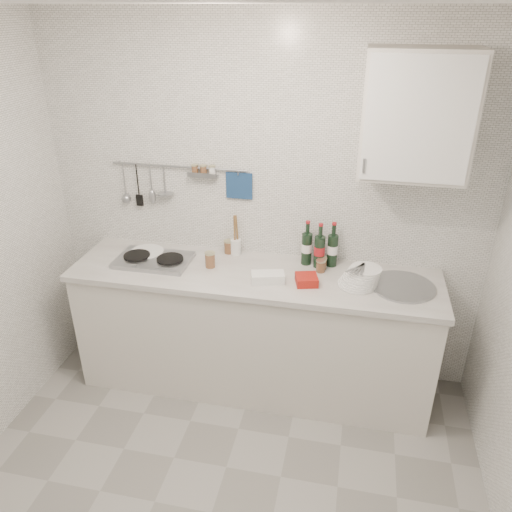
{
  "coord_description": "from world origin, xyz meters",
  "views": [
    {
      "loc": [
        0.61,
        -1.71,
        2.5
      ],
      "look_at": [
        0.06,
        0.9,
        1.14
      ],
      "focal_mm": 35.0,
      "sensor_mm": 36.0,
      "label": 1
    }
  ],
  "objects_px": {
    "wall_cabinet": "(417,115)",
    "utensil_crock": "(236,245)",
    "plate_stack_sink": "(361,277)",
    "plate_stack_hob": "(146,253)",
    "wine_bottles": "(320,244)"
  },
  "relations": [
    {
      "from": "plate_stack_sink",
      "to": "wine_bottles",
      "type": "bearing_deg",
      "value": 143.78
    },
    {
      "from": "plate_stack_hob",
      "to": "utensil_crock",
      "type": "bearing_deg",
      "value": 14.78
    },
    {
      "from": "plate_stack_sink",
      "to": "utensil_crock",
      "type": "relative_size",
      "value": 0.88
    },
    {
      "from": "wine_bottles",
      "to": "utensil_crock",
      "type": "height_order",
      "value": "wine_bottles"
    },
    {
      "from": "wine_bottles",
      "to": "utensil_crock",
      "type": "distance_m",
      "value": 0.6
    },
    {
      "from": "wall_cabinet",
      "to": "plate_stack_sink",
      "type": "bearing_deg",
      "value": -146.5
    },
    {
      "from": "plate_stack_hob",
      "to": "plate_stack_sink",
      "type": "height_order",
      "value": "plate_stack_sink"
    },
    {
      "from": "wall_cabinet",
      "to": "plate_stack_hob",
      "type": "xyz_separation_m",
      "value": [
        -1.69,
        -0.04,
        -1.01
      ]
    },
    {
      "from": "wall_cabinet",
      "to": "utensil_crock",
      "type": "height_order",
      "value": "wall_cabinet"
    },
    {
      "from": "wall_cabinet",
      "to": "plate_stack_sink",
      "type": "xyz_separation_m",
      "value": [
        -0.21,
        -0.14,
        -0.98
      ]
    },
    {
      "from": "plate_stack_sink",
      "to": "wine_bottles",
      "type": "height_order",
      "value": "wine_bottles"
    },
    {
      "from": "wall_cabinet",
      "to": "utensil_crock",
      "type": "distance_m",
      "value": 1.45
    },
    {
      "from": "wall_cabinet",
      "to": "wine_bottles",
      "type": "height_order",
      "value": "wall_cabinet"
    },
    {
      "from": "plate_stack_sink",
      "to": "wall_cabinet",
      "type": "bearing_deg",
      "value": 33.5
    },
    {
      "from": "plate_stack_hob",
      "to": "utensil_crock",
      "type": "xyz_separation_m",
      "value": [
        0.61,
        0.16,
        0.05
      ]
    }
  ]
}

